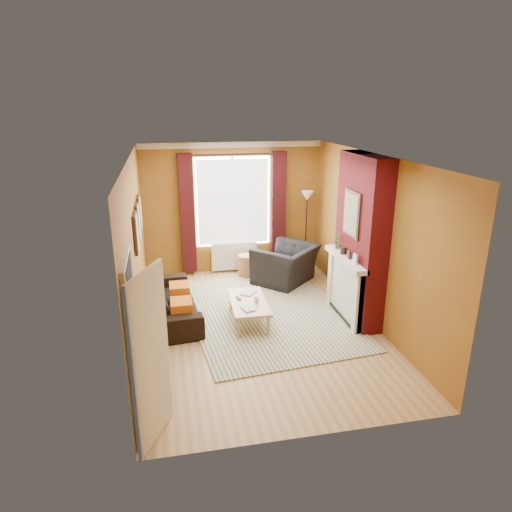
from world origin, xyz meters
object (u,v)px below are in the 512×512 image
Objects in this scene: armchair at (286,264)px; wicker_stool at (247,266)px; floor_lamp at (307,209)px; sofa at (171,301)px; coffee_table at (248,303)px.

armchair is 2.39× the size of wicker_stool.
floor_lamp reaches higher than wicker_stool.
sofa is 2.34m from wicker_stool.
floor_lamp is (0.61, 0.60, 1.02)m from armchair.
wicker_stool is at bearing 82.31° from coffee_table.
wicker_stool reaches higher than coffee_table.
armchair is 1.98m from coffee_table.
armchair reaches higher than wicker_stool.
armchair is (2.36, 1.17, 0.09)m from sofa.
armchair is 0.67× the size of floor_lamp.
armchair reaches higher than coffee_table.
wicker_stool is 1.77m from floor_lamp.
armchair reaches higher than sofa.
sofa is at bearing -17.76° from armchair.
floor_lamp is (1.70, 2.25, 1.05)m from coffee_table.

